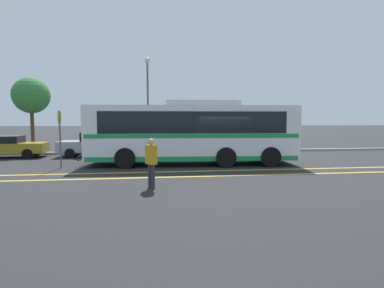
{
  "coord_description": "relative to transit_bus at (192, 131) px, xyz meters",
  "views": [
    {
      "loc": [
        -3.43,
        -15.22,
        2.33
      ],
      "look_at": [
        -1.43,
        0.34,
        1.07
      ],
      "focal_mm": 28.0,
      "sensor_mm": 36.0,
      "label": 1
    }
  ],
  "objects": [
    {
      "name": "ground_plane",
      "position": [
        1.42,
        -0.34,
        -1.74
      ],
      "size": [
        220.0,
        220.0,
        0.0
      ],
      "primitive_type": "plane",
      "color": "#262628"
    },
    {
      "name": "lane_strip_0",
      "position": [
        -0.01,
        -2.2,
        -1.73
      ],
      "size": [
        30.66,
        0.2,
        0.01
      ],
      "primitive_type": "cube",
      "rotation": [
        0.0,
        0.0,
        1.57
      ],
      "color": "gold",
      "rests_on": "ground_plane"
    },
    {
      "name": "lane_strip_1",
      "position": [
        -0.01,
        -3.47,
        -1.73
      ],
      "size": [
        30.66,
        0.2,
        0.01
      ],
      "primitive_type": "cube",
      "rotation": [
        0.0,
        0.0,
        1.57
      ],
      "color": "gold",
      "rests_on": "ground_plane"
    },
    {
      "name": "curb_strip",
      "position": [
        -0.01,
        5.71,
        -1.66
      ],
      "size": [
        38.66,
        0.36,
        0.15
      ],
      "primitive_type": "cube",
      "color": "#99999E",
      "rests_on": "ground_plane"
    },
    {
      "name": "transit_bus",
      "position": [
        0.0,
        0.0,
        0.0
      ],
      "size": [
        11.09,
        3.19,
        3.31
      ],
      "rotation": [
        0.0,
        0.0,
        1.51
      ],
      "color": "white",
      "rests_on": "ground_plane"
    },
    {
      "name": "parked_car_0",
      "position": [
        -11.05,
        4.18,
        -1.04
      ],
      "size": [
        4.65,
        2.14,
        1.36
      ],
      "rotation": [
        0.0,
        0.0,
        -1.5
      ],
      "color": "olive",
      "rests_on": "ground_plane"
    },
    {
      "name": "parked_car_1",
      "position": [
        -5.68,
        4.36,
        -0.96
      ],
      "size": [
        4.52,
        2.06,
        1.55
      ],
      "rotation": [
        0.0,
        0.0,
        1.56
      ],
      "color": "#9E9EA3",
      "rests_on": "ground_plane"
    },
    {
      "name": "pedestrian_0",
      "position": [
        -2.1,
        -5.38,
        -0.76
      ],
      "size": [
        0.42,
        0.47,
        1.71
      ],
      "rotation": [
        0.0,
        0.0,
        5.3
      ],
      "color": "#2D2D33",
      "rests_on": "ground_plane"
    },
    {
      "name": "bus_stop_sign",
      "position": [
        -6.47,
        -0.54,
        0.01
      ],
      "size": [
        0.07,
        0.4,
        2.78
      ],
      "rotation": [
        0.0,
        0.0,
        1.51
      ],
      "color": "#59595E",
      "rests_on": "ground_plane"
    },
    {
      "name": "street_lamp",
      "position": [
        -2.41,
        6.71,
        2.68
      ],
      "size": [
        0.41,
        0.41,
        6.87
      ],
      "color": "#59595E",
      "rests_on": "ground_plane"
    },
    {
      "name": "tree_0",
      "position": [
        -11.76,
        10.16,
        2.55
      ],
      "size": [
        2.88,
        2.88,
        5.75
      ],
      "color": "#513823",
      "rests_on": "ground_plane"
    }
  ]
}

